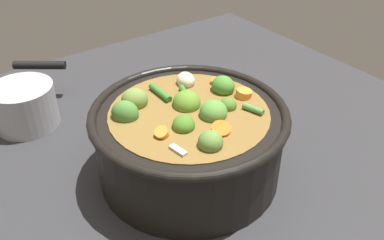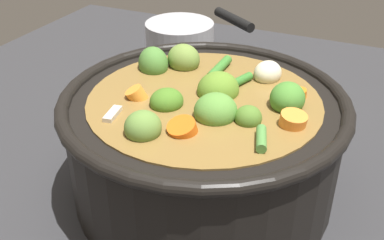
{
  "view_description": "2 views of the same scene",
  "coord_description": "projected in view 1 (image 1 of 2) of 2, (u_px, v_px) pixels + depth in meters",
  "views": [
    {
      "loc": [
        0.31,
        0.44,
        0.47
      ],
      "look_at": [
        -0.01,
        -0.01,
        0.1
      ],
      "focal_mm": 39.24,
      "sensor_mm": 36.0,
      "label": 1
    },
    {
      "loc": [
        -0.17,
        0.4,
        0.35
      ],
      "look_at": [
        0.01,
        0.0,
        0.09
      ],
      "focal_mm": 43.3,
      "sensor_mm": 36.0,
      "label": 2
    }
  ],
  "objects": [
    {
      "name": "small_saucepan",
      "position": [
        25.0,
        105.0,
        0.8
      ],
      "size": [
        0.18,
        0.19,
        0.08
      ],
      "color": "#ADADB2",
      "rests_on": "ground_plane"
    },
    {
      "name": "cooking_pot",
      "position": [
        189.0,
        140.0,
        0.67
      ],
      "size": [
        0.31,
        0.31,
        0.15
      ],
      "color": "black",
      "rests_on": "ground_plane"
    },
    {
      "name": "ground_plane",
      "position": [
        189.0,
        172.0,
        0.71
      ],
      "size": [
        1.1,
        1.1,
        0.0
      ],
      "primitive_type": "plane",
      "color": "#2D2D30"
    }
  ]
}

